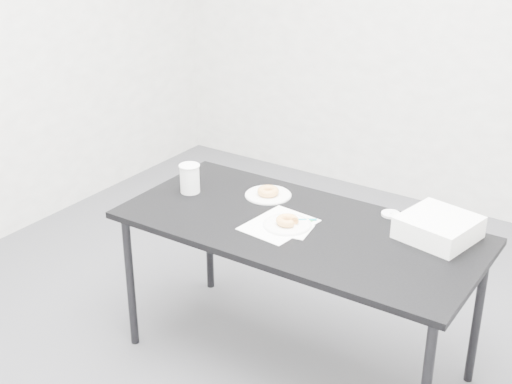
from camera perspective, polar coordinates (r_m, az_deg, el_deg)
The scene contains 14 objects.
floor at distance 3.48m, azimuth 1.17°, elevation -12.51°, with size 4.00×4.00×0.00m, color #46464B.
wall_back at distance 4.66m, azimuth 15.22°, elevation 14.46°, with size 4.00×0.02×2.70m, color white.
table at distance 3.06m, azimuth 3.43°, elevation -3.54°, with size 1.56×0.74×0.71m.
scorecard at distance 3.03m, azimuth 1.84°, elevation -2.63°, with size 0.23×0.30×0.00m, color white.
logo_patch at distance 3.07m, azimuth 4.00°, elevation -2.31°, with size 0.05×0.05×0.00m, color green.
pen at distance 3.07m, azimuth 3.58°, elevation -2.24°, with size 0.01×0.01×0.14m, color #0D8096.
napkin at distance 3.00m, azimuth 2.97°, elevation -3.02°, with size 0.14×0.14×0.00m, color white.
plate_near at distance 3.03m, azimuth 2.51°, elevation -2.61°, with size 0.21×0.21×0.01m, color white.
donut_near at distance 3.02m, azimuth 2.52°, elevation -2.29°, with size 0.10×0.10×0.03m, color #DE9346.
plate_far at distance 3.30m, azimuth 0.98°, elevation -0.25°, with size 0.21×0.21×0.01m, color white.
donut_far at distance 3.29m, azimuth 0.98°, elevation 0.06°, with size 0.10×0.10×0.03m, color #DE9346.
coffee_cup at distance 3.33m, azimuth -5.32°, elevation 1.09°, with size 0.09×0.09×0.14m, color white.
cup_lid at distance 3.17m, azimuth 10.73°, elevation -1.74°, with size 0.08×0.08×0.01m, color white.
bakery_box at distance 3.01m, azimuth 14.39°, elevation -2.75°, with size 0.28×0.28×0.09m, color white.
Camera 1 is at (1.49, -2.35, 2.09)m, focal length 50.00 mm.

